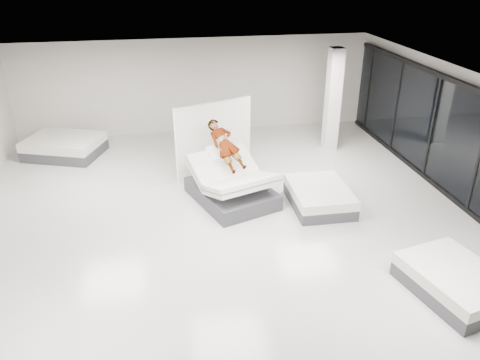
# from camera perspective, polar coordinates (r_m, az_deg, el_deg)

# --- Properties ---
(room) EXTENTS (14.00, 14.04, 3.20)m
(room) POSITION_cam_1_polar(r_m,az_deg,el_deg) (9.74, -1.53, 1.13)
(room) COLOR beige
(room) RESTS_ON ground
(hero_bed) EXTENTS (2.29, 2.63, 1.27)m
(hero_bed) POSITION_cam_1_polar(r_m,az_deg,el_deg) (11.76, -1.03, -0.67)
(hero_bed) COLOR #38383D
(hero_bed) RESTS_ON floor
(person) EXTENTS (0.96, 1.39, 1.45)m
(person) POSITION_cam_1_polar(r_m,az_deg,el_deg) (11.66, -1.79, 3.58)
(person) COLOR slate
(person) RESTS_ON hero_bed
(remote) EXTENTS (0.09, 0.15, 0.08)m
(remote) POSITION_cam_1_polar(r_m,az_deg,el_deg) (11.54, 0.01, 2.44)
(remote) COLOR black
(remote) RESTS_ON person
(divider_panel) EXTENTS (2.19, 0.95, 2.11)m
(divider_panel) POSITION_cam_1_polar(r_m,az_deg,el_deg) (12.99, -3.18, 5.00)
(divider_panel) COLOR white
(divider_panel) RESTS_ON floor
(flat_bed_right_far) EXTENTS (1.42, 1.86, 0.50)m
(flat_bed_right_far) POSITION_cam_1_polar(r_m,az_deg,el_deg) (11.76, 9.64, -1.99)
(flat_bed_right_far) COLOR #38383D
(flat_bed_right_far) RESTS_ON floor
(flat_bed_right_near) EXTENTS (1.77, 2.12, 0.51)m
(flat_bed_right_near) POSITION_cam_1_polar(r_m,az_deg,el_deg) (9.62, 24.75, -11.22)
(flat_bed_right_near) COLOR #38383D
(flat_bed_right_near) RESTS_ON floor
(flat_bed_left_far) EXTENTS (2.57, 2.26, 0.59)m
(flat_bed_left_far) POSITION_cam_1_polar(r_m,az_deg,el_deg) (15.49, -20.61, 3.85)
(flat_bed_left_far) COLOR #38383D
(flat_bed_left_far) RESTS_ON floor
(column) EXTENTS (0.40, 0.40, 3.20)m
(column) POSITION_cam_1_polar(r_m,az_deg,el_deg) (14.86, 11.24, 9.48)
(column) COLOR silver
(column) RESTS_ON floor
(storefront_glazing) EXTENTS (0.12, 13.40, 2.92)m
(storefront_glazing) POSITION_cam_1_polar(r_m,az_deg,el_deg) (12.12, 27.24, 2.50)
(storefront_glazing) COLOR #1B212D
(storefront_glazing) RESTS_ON floor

